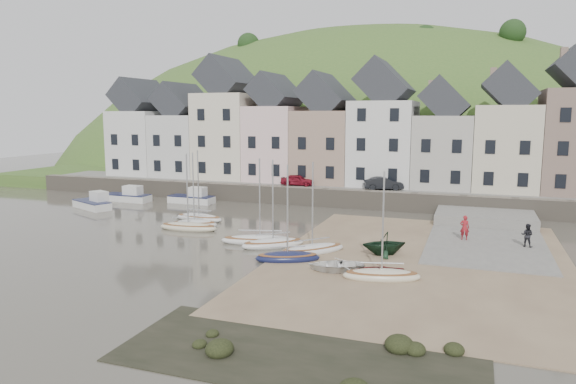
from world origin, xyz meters
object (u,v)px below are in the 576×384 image
at_px(car_left, 297,180).
at_px(car_right, 383,183).
at_px(rowboat_green, 384,243).
at_px(rowboat_red, 378,271).
at_px(person_dark, 527,235).
at_px(person_red, 465,228).
at_px(rowboat_white, 336,265).
at_px(sailboat_0, 199,218).

bearing_deg(car_left, car_right, -95.96).
relative_size(rowboat_green, rowboat_red, 0.98).
distance_m(person_dark, car_left, 25.50).
bearing_deg(person_red, car_left, -38.38).
relative_size(person_dark, car_left, 0.46).
xyz_separation_m(rowboat_white, rowboat_green, (2.06, 4.51, 0.42)).
distance_m(sailboat_0, rowboat_red, 20.50).
height_order(rowboat_green, rowboat_red, rowboat_green).
bearing_deg(person_dark, rowboat_white, 57.07).
height_order(rowboat_white, rowboat_green, rowboat_green).
relative_size(rowboat_green, car_right, 0.74).
bearing_deg(sailboat_0, car_left, 70.64).
height_order(rowboat_white, car_left, car_left).
height_order(rowboat_red, person_red, person_red).
height_order(person_dark, car_left, car_left).
xyz_separation_m(sailboat_0, rowboat_red, (17.49, -10.68, 0.10)).
height_order(rowboat_white, rowboat_red, rowboat_white).
relative_size(rowboat_white, rowboat_red, 1.11).
bearing_deg(person_dark, car_left, -17.08).
xyz_separation_m(rowboat_white, car_left, (-10.37, 23.50, 1.80)).
distance_m(rowboat_green, car_right, 19.32).
bearing_deg(person_red, person_dark, 169.01).
relative_size(sailboat_0, rowboat_red, 2.13).
height_order(sailboat_0, person_red, sailboat_0).
height_order(person_red, car_right, car_right).
height_order(rowboat_white, person_red, person_red).
relative_size(sailboat_0, person_red, 3.51).
bearing_deg(car_right, rowboat_red, 169.92).
xyz_separation_m(rowboat_green, car_left, (-12.44, 18.99, 1.38)).
bearing_deg(sailboat_0, person_dark, -1.72).
relative_size(person_red, person_dark, 1.11).
height_order(rowboat_white, person_dark, person_dark).
bearing_deg(car_right, person_dark, -157.58).
bearing_deg(rowboat_red, person_dark, 123.32).
height_order(person_dark, car_right, car_right).
relative_size(rowboat_red, person_dark, 1.83).
bearing_deg(car_right, person_red, -167.28).
xyz_separation_m(person_red, car_left, (-17.29, 13.12, 1.18)).
relative_size(rowboat_green, car_left, 0.82).
bearing_deg(rowboat_white, sailboat_0, -145.23).
bearing_deg(person_dark, sailboat_0, 14.08).
bearing_deg(rowboat_red, sailboat_0, -137.49).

